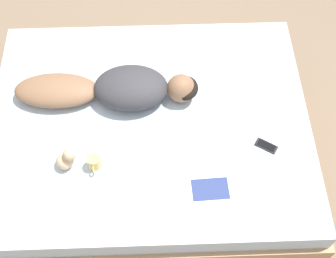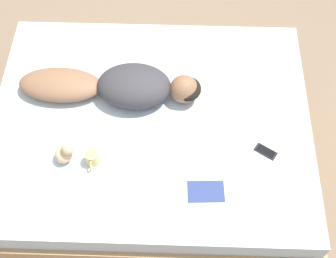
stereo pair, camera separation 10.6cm
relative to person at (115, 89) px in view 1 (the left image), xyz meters
name	(u,v)px [view 1 (the left image)]	position (x,y,z in m)	size (l,w,h in m)	color
ground_plane	(152,159)	(0.19, 0.23, -0.64)	(12.00, 12.00, 0.00)	#7A6651
bed	(151,141)	(0.19, 0.23, -0.37)	(1.78, 2.18, 0.55)	tan
person	(115,89)	(0.00, 0.00, 0.00)	(0.38, 1.25, 0.21)	brown
open_magazine	(208,174)	(0.61, 0.58, -0.09)	(0.46, 0.34, 0.01)	white
coffee_mug	(94,162)	(0.53, -0.12, -0.04)	(0.12, 0.09, 0.10)	tan
cell_phone	(266,146)	(0.43, 0.97, -0.09)	(0.13, 0.15, 0.01)	black
plush_toy	(66,159)	(0.51, -0.29, -0.02)	(0.12, 0.14, 0.17)	#D1B289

